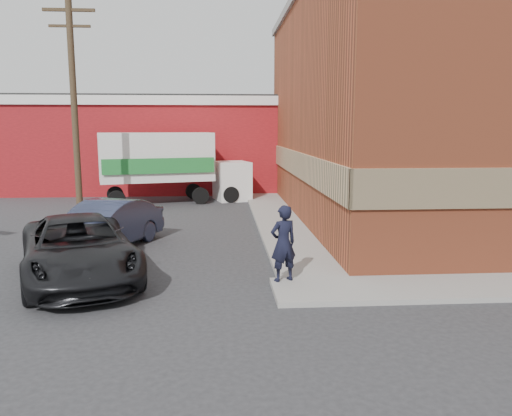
# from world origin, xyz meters

# --- Properties ---
(ground) EXTENTS (90.00, 90.00, 0.00)m
(ground) POSITION_xyz_m (0.00, 0.00, 0.00)
(ground) COLOR #28282B
(ground) RESTS_ON ground
(brick_building) EXTENTS (14.25, 18.25, 9.36)m
(brick_building) POSITION_xyz_m (8.50, 9.00, 4.68)
(brick_building) COLOR #AD4C2C
(brick_building) RESTS_ON ground
(sidewalk_west) EXTENTS (1.80, 18.00, 0.12)m
(sidewalk_west) POSITION_xyz_m (0.60, 9.00, 0.06)
(sidewalk_west) COLOR gray
(sidewalk_west) RESTS_ON ground
(warehouse) EXTENTS (16.30, 8.30, 5.60)m
(warehouse) POSITION_xyz_m (-6.00, 20.00, 2.81)
(warehouse) COLOR maroon
(warehouse) RESTS_ON ground
(utility_pole) EXTENTS (2.00, 0.26, 9.00)m
(utility_pole) POSITION_xyz_m (-7.50, 9.00, 4.75)
(utility_pole) COLOR #483824
(utility_pole) RESTS_ON ground
(man) EXTENTS (0.79, 0.66, 1.85)m
(man) POSITION_xyz_m (-0.20, -0.25, 1.04)
(man) COLOR black
(man) RESTS_ON sidewalk_south
(sedan) EXTENTS (3.31, 4.87, 1.52)m
(sedan) POSITION_xyz_m (-5.32, 3.74, 0.76)
(sedan) COLOR #2F354F
(sedan) RESTS_ON ground
(suv_a) EXTENTS (4.36, 6.18, 1.57)m
(suv_a) POSITION_xyz_m (-5.25, 0.64, 0.78)
(suv_a) COLOR black
(suv_a) RESTS_ON ground
(box_truck) EXTENTS (7.46, 3.78, 3.53)m
(box_truck) POSITION_xyz_m (-4.21, 13.61, 2.04)
(box_truck) COLOR white
(box_truck) RESTS_ON ground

